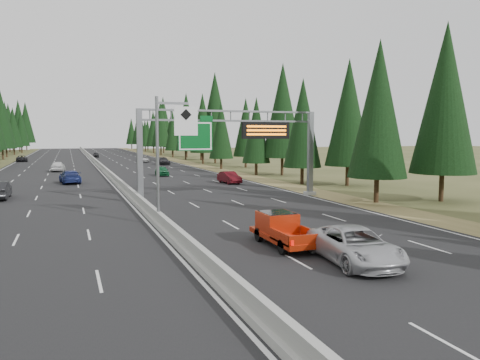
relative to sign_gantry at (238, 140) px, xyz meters
name	(u,v)px	position (x,y,z in m)	size (l,w,h in m)	color
road	(100,168)	(-8.92, 45.12, -5.23)	(32.00, 260.00, 0.08)	black
shoulder_right	(200,166)	(8.88, 45.12, -5.24)	(3.60, 260.00, 0.06)	olive
median_barrier	(100,166)	(-8.92, 45.12, -4.85)	(0.70, 260.00, 0.85)	gray
sign_gantry	(238,140)	(0.00, 0.00, 0.00)	(16.75, 0.98, 7.80)	slate
hov_sign_pole	(167,151)	(-8.33, -9.92, -0.54)	(2.80, 0.50, 8.00)	slate
tree_row_right	(242,118)	(13.42, 34.78, 3.35)	(11.10, 244.07, 18.46)	black
silver_minivan	(355,245)	(-2.40, -21.64, -4.41)	(2.59, 5.61, 1.56)	#B0B0B5
red_pickup	(280,227)	(-3.98, -17.30, -4.29)	(1.78, 4.98, 1.62)	black
car_ahead_green	(162,171)	(-1.88, 25.92, -4.51)	(1.60, 3.98, 1.36)	#155C30
car_ahead_dkred	(229,177)	(3.59, 12.86, -4.50)	(1.46, 4.18, 1.38)	#4E0B12
car_ahead_dkgrey	(163,161)	(3.10, 50.58, -4.50)	(1.93, 4.74, 1.38)	black
car_ahead_white	(143,159)	(0.65, 60.00, -4.53)	(2.18, 4.74, 1.32)	#B8B8B8
car_ahead_far	(96,155)	(-7.42, 85.93, -4.55)	(1.52, 3.78, 1.29)	black
car_onc_blue	(70,177)	(-13.97, 19.41, -4.42)	(2.14, 5.27, 1.53)	navy
car_onc_white	(58,166)	(-15.63, 39.46, -4.39)	(1.88, 4.67, 1.59)	silver
car_onc_far	(22,158)	(-23.42, 71.41, -4.52)	(2.23, 4.84, 1.35)	black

